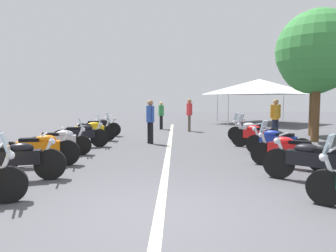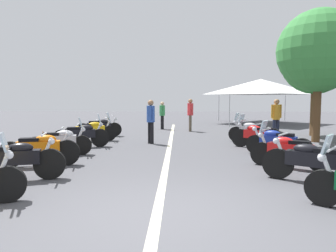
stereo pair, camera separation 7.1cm
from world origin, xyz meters
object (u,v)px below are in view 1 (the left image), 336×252
object	(u,v)px
motorcycle_left_row_3	(60,141)
motorcycle_right_row_2	(289,150)
motorcycle_left_row_6	(99,127)
event_tent	(259,87)
bystander_0	(161,113)
bystander_2	(189,112)
roadside_tree_0	(318,51)
motorcycle_left_row_4	(81,135)
roadside_tree_1	(315,60)
motorcycle_right_row_3	(277,142)
bystander_1	(275,116)
motorcycle_right_row_5	(253,131)
bystander_3	(150,118)
traffic_cone_0	(43,139)
motorcycle_left_row_5	(90,130)
motorcycle_right_row_1	(315,161)
motorcycle_right_row_4	(257,135)
motorcycle_left_row_1	(13,160)
motorcycle_left_row_2	(40,149)

from	to	relation	value
motorcycle_left_row_3	motorcycle_right_row_2	bearing A→B (deg)	-29.43
motorcycle_left_row_6	event_tent	distance (m)	13.01
bystander_0	bystander_2	world-z (taller)	bystander_2
bystander_2	roadside_tree_0	xyz separation A→B (m)	(-4.11, -5.00, 2.63)
motorcycle_left_row_4	bystander_2	size ratio (longest dim) A/B	1.12
roadside_tree_1	motorcycle_right_row_2	bearing A→B (deg)	153.20
motorcycle_right_row_3	bystander_1	size ratio (longest dim) A/B	0.98
motorcycle_right_row_5	bystander_0	world-z (taller)	bystander_0
motorcycle_left_row_3	bystander_2	bearing A→B (deg)	44.55
bystander_1	bystander_2	distance (m)	4.93
bystander_2	bystander_3	size ratio (longest dim) A/B	1.03
bystander_1	roadside_tree_0	bearing A→B (deg)	-138.45
motorcycle_right_row_3	traffic_cone_0	distance (m)	8.14
motorcycle_left_row_5	motorcycle_right_row_1	bearing A→B (deg)	-66.59
motorcycle_left_row_3	traffic_cone_0	size ratio (longest dim) A/B	3.17
motorcycle_left_row_4	traffic_cone_0	world-z (taller)	motorcycle_left_row_4
motorcycle_left_row_3	motorcycle_right_row_4	world-z (taller)	motorcycle_right_row_4
motorcycle_left_row_3	event_tent	distance (m)	16.67
motorcycle_right_row_1	motorcycle_right_row_5	distance (m)	6.27
motorcycle_left_row_6	motorcycle_right_row_3	xyz separation A→B (m)	(-4.81, -6.74, -0.01)
bystander_1	bystander_2	world-z (taller)	bystander_2
motorcycle_right_row_5	bystander_0	xyz separation A→B (m)	(5.53, 3.98, 0.48)
motorcycle_left_row_1	motorcycle_left_row_6	world-z (taller)	motorcycle_left_row_1
motorcycle_right_row_1	motorcycle_right_row_2	xyz separation A→B (m)	(1.47, 0.01, -0.01)
motorcycle_right_row_3	roadside_tree_1	world-z (taller)	roadside_tree_1
motorcycle_left_row_1	motorcycle_right_row_1	world-z (taller)	motorcycle_left_row_1
motorcycle_left_row_4	motorcycle_right_row_5	distance (m)	6.73
bystander_0	motorcycle_left_row_2	bearing A→B (deg)	88.01
motorcycle_right_row_3	bystander_1	distance (m)	4.28
traffic_cone_0	roadside_tree_1	size ratio (longest dim) A/B	0.12
motorcycle_left_row_2	motorcycle_right_row_4	world-z (taller)	motorcycle_right_row_4
bystander_1	roadside_tree_1	distance (m)	3.72
bystander_3	motorcycle_left_row_3	bearing A→B (deg)	11.45
motorcycle_left_row_6	roadside_tree_0	bearing A→B (deg)	-26.79
motorcycle_left_row_3	motorcycle_left_row_6	distance (m)	4.96
roadside_tree_1	motorcycle_left_row_2	bearing A→B (deg)	125.79
motorcycle_right_row_1	traffic_cone_0	bearing A→B (deg)	3.00
motorcycle_left_row_3	event_tent	size ratio (longest dim) A/B	0.33
motorcycle_left_row_1	motorcycle_right_row_3	distance (m)	7.33
motorcycle_left_row_3	motorcycle_right_row_1	bearing A→B (deg)	-40.88
motorcycle_right_row_4	bystander_2	size ratio (longest dim) A/B	0.99
motorcycle_right_row_4	bystander_0	size ratio (longest dim) A/B	1.09
motorcycle_left_row_1	event_tent	size ratio (longest dim) A/B	0.37
motorcycle_right_row_1	bystander_0	size ratio (longest dim) A/B	1.17
motorcycle_right_row_3	event_tent	distance (m)	13.77
motorcycle_right_row_2	roadside_tree_0	xyz separation A→B (m)	(5.05, -2.85, 3.22)
motorcycle_left_row_6	motorcycle_right_row_1	distance (m)	10.32
motorcycle_right_row_3	bystander_2	size ratio (longest dim) A/B	0.97
motorcycle_right_row_3	roadside_tree_0	bearing A→B (deg)	-91.64
event_tent	roadside_tree_1	bearing A→B (deg)	-175.97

